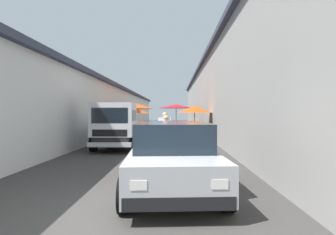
{
  "coord_description": "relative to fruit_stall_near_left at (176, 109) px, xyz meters",
  "views": [
    {
      "loc": [
        -3.99,
        -1.11,
        1.66
      ],
      "look_at": [
        11.3,
        -0.71,
        1.39
      ],
      "focal_mm": 28.07,
      "sensor_mm": 36.0,
      "label": 1
    }
  ],
  "objects": [
    {
      "name": "fruit_stall_mid_lane",
      "position": [
        1.87,
        3.45,
        -0.43
      ],
      "size": [
        2.4,
        2.4,
        2.12
      ],
      "color": "#9E9EA3",
      "rests_on": "ground"
    },
    {
      "name": "vendor_in_shade",
      "position": [
        -9.94,
        0.52,
        -1.0
      ],
      "size": [
        0.41,
        0.6,
        1.69
      ],
      "color": "navy",
      "rests_on": "ground"
    },
    {
      "name": "fruit_stall_near_left",
      "position": [
        0.0,
        0.0,
        0.0
      ],
      "size": [
        2.81,
        2.81,
        2.44
      ],
      "color": "#9E9EA3",
      "rests_on": "ground"
    },
    {
      "name": "ground",
      "position": [
        -3.5,
        1.21,
        -1.99
      ],
      "size": [
        90.0,
        90.0,
        0.0
      ],
      "primitive_type": "plane",
      "color": "#3D3A38"
    },
    {
      "name": "hatchback_car",
      "position": [
        -15.27,
        0.16,
        -1.25
      ],
      "size": [
        4.02,
        2.14,
        1.45
      ],
      "color": "#ADAFB5",
      "rests_on": "ground"
    },
    {
      "name": "delivery_truck",
      "position": [
        -9.19,
        2.71,
        -0.95
      ],
      "size": [
        4.95,
        2.03,
        2.08
      ],
      "color": "black",
      "rests_on": "ground"
    },
    {
      "name": "building_left_whitewash",
      "position": [
        -1.25,
        8.0,
        -0.06
      ],
      "size": [
        49.8,
        7.5,
        3.83
      ],
      "color": "silver",
      "rests_on": "ground"
    },
    {
      "name": "building_right_concrete",
      "position": [
        -1.25,
        -5.58,
        0.85
      ],
      "size": [
        49.8,
        7.5,
        5.65
      ],
      "color": "gray",
      "rests_on": "ground"
    },
    {
      "name": "vendor_by_crates",
      "position": [
        -11.5,
        0.41,
        -1.08
      ],
      "size": [
        0.31,
        0.62,
        1.59
      ],
      "color": "#665B4C",
      "rests_on": "ground"
    },
    {
      "name": "fruit_stall_near_right",
      "position": [
        -5.21,
        -1.11,
        -0.38
      ],
      "size": [
        2.15,
        2.15,
        2.15
      ],
      "color": "#9E9EA3",
      "rests_on": "ground"
    },
    {
      "name": "fruit_stall_far_right",
      "position": [
        -3.57,
        2.83,
        -0.13
      ],
      "size": [
        2.57,
        2.57,
        2.41
      ],
      "color": "#9E9EA3",
      "rests_on": "ground"
    }
  ]
}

